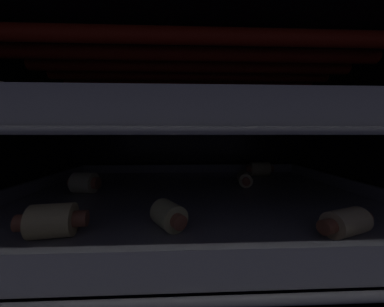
% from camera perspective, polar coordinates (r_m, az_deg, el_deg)
% --- Properties ---
extents(ground_plane, '(0.62, 0.47, 0.01)m').
position_cam_1_polar(ground_plane, '(0.38, 0.29, -26.78)').
color(ground_plane, black).
extents(oven_wall_back, '(0.62, 0.01, 0.32)m').
position_cam_1_polar(oven_wall_back, '(0.55, -0.83, 1.57)').
color(oven_wall_back, black).
rests_on(oven_wall_back, ground_plane).
extents(oven_wall_right, '(0.01, 0.44, 0.32)m').
position_cam_1_polar(oven_wall_right, '(0.46, 42.04, -0.55)').
color(oven_wall_right, black).
rests_on(oven_wall_right, ground_plane).
extents(oven_ceiling, '(0.62, 0.47, 0.01)m').
position_cam_1_polar(oven_ceiling, '(0.35, 0.32, 27.42)').
color(oven_ceiling, black).
extents(heating_element, '(0.48, 0.21, 0.02)m').
position_cam_1_polar(heating_element, '(0.34, 0.31, 22.60)').
color(heating_element, maroon).
extents(oven_rack_lower, '(0.57, 0.43, 0.01)m').
position_cam_1_polar(oven_rack_lower, '(0.34, 0.30, -13.20)').
color(oven_rack_lower, slate).
extents(baking_tray_lower, '(0.53, 0.39, 0.03)m').
position_cam_1_polar(baking_tray_lower, '(0.34, 0.30, -11.52)').
color(baking_tray_lower, gray).
rests_on(baking_tray_lower, oven_rack_lower).
extents(pig_in_blanket_lower_0, '(0.05, 0.04, 0.03)m').
position_cam_1_polar(pig_in_blanket_lower_0, '(0.38, -27.16, -7.07)').
color(pig_in_blanket_lower_0, beige).
rests_on(pig_in_blanket_lower_0, baking_tray_lower).
extents(pig_in_blanket_lower_1, '(0.06, 0.03, 0.03)m').
position_cam_1_polar(pig_in_blanket_lower_1, '(0.50, 17.92, -4.01)').
color(pig_in_blanket_lower_1, beige).
rests_on(pig_in_blanket_lower_1, baking_tray_lower).
extents(pig_in_blanket_lower_2, '(0.04, 0.05, 0.03)m').
position_cam_1_polar(pig_in_blanket_lower_2, '(0.22, -6.36, -16.34)').
color(pig_in_blanket_lower_2, beige).
rests_on(pig_in_blanket_lower_2, baking_tray_lower).
extents(pig_in_blanket_lower_3, '(0.06, 0.04, 0.03)m').
position_cam_1_polar(pig_in_blanket_lower_3, '(0.24, -33.61, -14.94)').
color(pig_in_blanket_lower_3, beige).
rests_on(pig_in_blanket_lower_3, baking_tray_lower).
extents(pig_in_blanket_lower_4, '(0.03, 0.05, 0.02)m').
position_cam_1_polar(pig_in_blanket_lower_4, '(0.40, 14.04, -6.68)').
color(pig_in_blanket_lower_4, beige).
rests_on(pig_in_blanket_lower_4, baking_tray_lower).
extents(pig_in_blanket_lower_5, '(0.06, 0.04, 0.02)m').
position_cam_1_polar(pig_in_blanket_lower_5, '(0.25, 36.30, -14.83)').
color(pig_in_blanket_lower_5, beige).
rests_on(pig_in_blanket_lower_5, baking_tray_lower).
extents(oven_rack_upper, '(0.57, 0.43, 0.01)m').
position_cam_1_polar(oven_rack_upper, '(0.32, 0.31, 5.65)').
color(oven_rack_upper, slate).
extents(baking_tray_upper, '(0.53, 0.39, 0.03)m').
position_cam_1_polar(baking_tray_upper, '(0.32, 0.31, 7.34)').
color(baking_tray_upper, gray).
rests_on(baking_tray_upper, oven_rack_upper).
extents(pig_in_blanket_upper_0, '(0.05, 0.04, 0.03)m').
position_cam_1_polar(pig_in_blanket_upper_0, '(0.27, -1.61, 12.41)').
color(pig_in_blanket_upper_0, beige).
rests_on(pig_in_blanket_upper_0, baking_tray_upper).
extents(pig_in_blanket_upper_1, '(0.04, 0.05, 0.03)m').
position_cam_1_polar(pig_in_blanket_upper_1, '(0.47, -29.95, 8.30)').
color(pig_in_blanket_upper_1, beige).
rests_on(pig_in_blanket_upper_1, baking_tray_upper).
extents(pig_in_blanket_upper_2, '(0.04, 0.06, 0.02)m').
position_cam_1_polar(pig_in_blanket_upper_2, '(0.35, -20.75, 9.63)').
color(pig_in_blanket_upper_2, beige).
rests_on(pig_in_blanket_upper_2, baking_tray_upper).
extents(pig_in_blanket_upper_3, '(0.05, 0.04, 0.03)m').
position_cam_1_polar(pig_in_blanket_upper_3, '(0.38, -14.09, 10.03)').
color(pig_in_blanket_upper_3, beige).
rests_on(pig_in_blanket_upper_3, baking_tray_upper).
extents(pig_in_blanket_upper_4, '(0.05, 0.04, 0.03)m').
position_cam_1_polar(pig_in_blanket_upper_4, '(0.40, 28.10, 9.36)').
color(pig_in_blanket_upper_4, beige).
rests_on(pig_in_blanket_upper_4, baking_tray_upper).
extents(pig_in_blanket_upper_6, '(0.04, 0.05, 0.03)m').
position_cam_1_polar(pig_in_blanket_upper_6, '(0.33, -26.64, 9.89)').
color(pig_in_blanket_upper_6, beige).
rests_on(pig_in_blanket_upper_6, baking_tray_upper).
extents(pig_in_blanket_upper_7, '(0.04, 0.05, 0.03)m').
position_cam_1_polar(pig_in_blanket_upper_7, '(0.51, -20.25, 8.32)').
color(pig_in_blanket_upper_7, beige).
rests_on(pig_in_blanket_upper_7, baking_tray_upper).
extents(pig_in_blanket_upper_8, '(0.04, 0.05, 0.03)m').
position_cam_1_polar(pig_in_blanket_upper_8, '(0.35, 32.42, 9.58)').
color(pig_in_blanket_upper_8, beige).
rests_on(pig_in_blanket_upper_8, baking_tray_upper).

